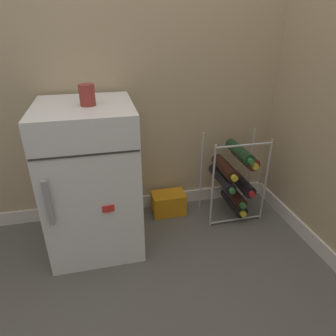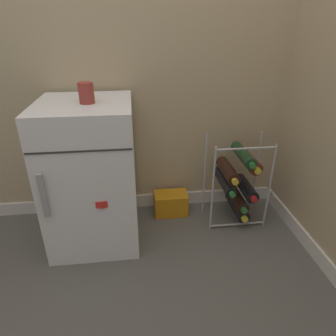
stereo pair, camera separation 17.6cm
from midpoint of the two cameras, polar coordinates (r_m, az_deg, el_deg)
The scene contains 6 objects.
ground_plane at distance 1.62m, azimuth -2.06°, elevation -21.02°, with size 14.00×14.00×0.00m, color #56544F.
wall_back at distance 1.83m, azimuth -4.99°, elevation 27.71°, with size 6.95×0.07×2.50m.
mini_fridge at distance 1.71m, azimuth -11.52°, elevation -1.34°, with size 0.49×0.54×0.82m.
wine_rack at distance 1.96m, azimuth 15.67°, elevation -2.55°, with size 0.37×0.32×0.56m.
soda_box at distance 2.05m, azimuth 3.00°, elevation -6.77°, with size 0.22×0.14×0.15m.
fridge_top_cup at distance 1.53m, azimuth -12.08°, elevation 13.76°, with size 0.07×0.07×0.10m.
Camera 2 is at (0.01, -1.11, 1.19)m, focal length 32.00 mm.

